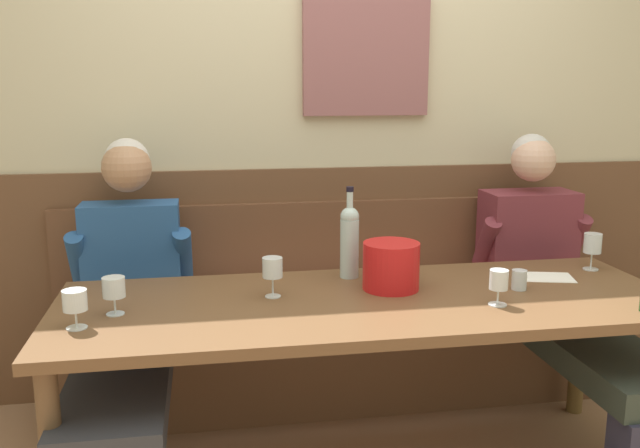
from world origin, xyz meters
The scene contains 15 objects.
room_wall_back centered at (0.00, 1.09, 1.40)m, with size 6.80×0.12×2.80m.
wood_wainscot_panel centered at (0.00, 1.04, 0.55)m, with size 6.80×0.03×1.10m, color brown.
wall_bench centered at (0.00, 0.83, 0.28)m, with size 2.60×0.42×0.94m.
dining_table centered at (0.00, 0.16, 0.65)m, with size 2.30×0.82×0.72m.
person_right_seat centered at (-0.91, 0.45, 0.61)m, with size 0.52×1.24×1.27m.
person_center_left_seat centered at (0.95, 0.48, 0.62)m, with size 0.54×1.25×1.27m.
ice_bucket centered at (0.11, 0.26, 0.81)m, with size 0.22×0.22×0.18m, color red.
wine_bottle_clear_water centered at (-0.01, 0.45, 0.88)m, with size 0.08×0.08×0.38m.
wine_glass_mid_left centered at (-0.91, 0.14, 0.81)m, with size 0.08×0.08×0.13m.
wine_glass_center_front centered at (0.43, 0.01, 0.81)m, with size 0.07×0.07×0.13m.
wine_glass_mid_right centered at (1.03, 0.38, 0.83)m, with size 0.07×0.07×0.16m.
wine_glass_right_end centered at (-0.35, 0.24, 0.83)m, with size 0.08×0.08×0.15m.
wine_glass_center_rear centered at (-1.02, 0.02, 0.81)m, with size 0.08×0.08×0.13m.
water_tumbler_left centered at (0.59, 0.17, 0.76)m, with size 0.06×0.06×0.08m, color silver.
tasting_sheet_left_guest centered at (0.78, 0.30, 0.72)m, with size 0.21×0.15×0.00m, color white.
Camera 1 is at (-0.59, -2.18, 1.51)m, focal length 38.20 mm.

